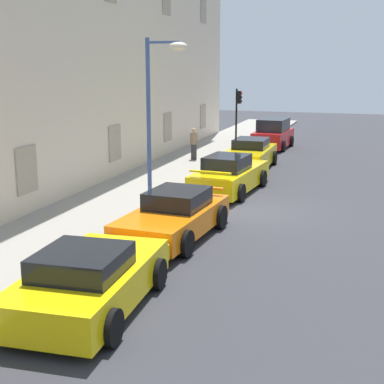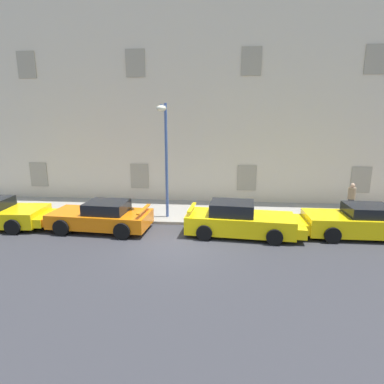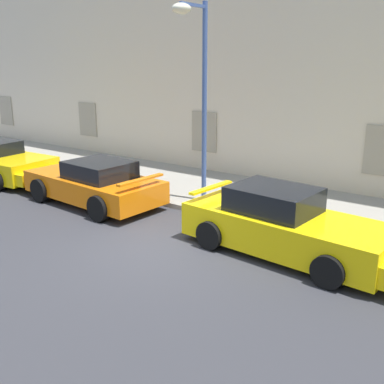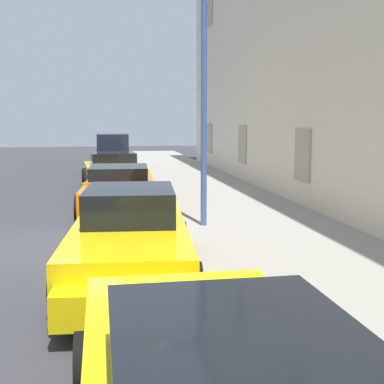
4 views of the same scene
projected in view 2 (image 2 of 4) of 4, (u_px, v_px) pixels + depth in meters
The scene contains 9 objects.
ground_plane at pixel (178, 245), 12.73m from camera, with size 80.00×80.00×0.00m, color #333338.
sidewalk at pixel (189, 211), 17.12m from camera, with size 60.00×4.19×0.14m, color gray.
building_facade at pixel (196, 86), 19.93m from camera, with size 40.34×5.35×14.02m.
sportscar_red_lead at pixel (0, 214), 14.76m from camera, with size 4.83×2.46×1.36m.
sportscar_yellow_flank at pixel (98, 217), 14.36m from camera, with size 5.00×2.37×1.35m.
sportscar_white_middle at pixel (243, 221), 13.67m from camera, with size 5.17×2.34×1.48m.
sportscar_tail_end at pixel (354, 222), 13.59m from camera, with size 4.88×2.13×1.39m.
street_lamp at pixel (164, 141), 14.70m from camera, with size 0.44×1.42×5.58m.
pedestrian_admiring at pixel (351, 198), 16.38m from camera, with size 0.48×0.48×1.61m.
Camera 2 is at (1.67, -11.81, 4.98)m, focal length 29.32 mm.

